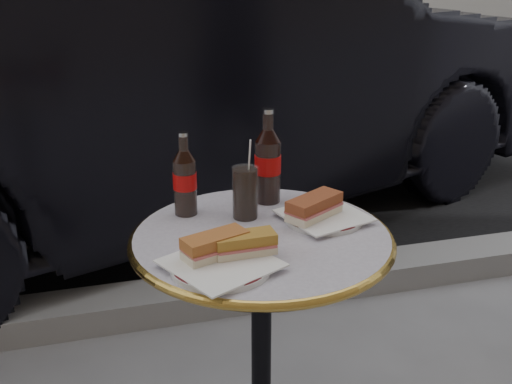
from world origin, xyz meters
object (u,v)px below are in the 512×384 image
object	(u,v)px
cola_bottle_right	(268,156)
cola_glass	(245,193)
plate_right	(324,218)
bistro_table	(261,365)
cola_bottle_left	(185,174)
parked_car	(177,74)
plate_left	(221,266)

from	to	relation	value
cola_bottle_right	cola_glass	distance (m)	0.14
plate_right	bistro_table	bearing A→B (deg)	-167.15
bistro_table	plate_right	distance (m)	0.41
plate_right	cola_bottle_left	distance (m)	0.36
cola_bottle_right	cola_glass	xyz separation A→B (m)	(-0.08, -0.09, -0.06)
plate_right	parked_car	distance (m)	1.89
bistro_table	cola_bottle_left	world-z (taller)	cola_bottle_left
cola_bottle_left	cola_glass	size ratio (longest dim) A/B	1.63
plate_left	parked_car	distance (m)	2.08
cola_bottle_right	plate_right	bearing A→B (deg)	-58.14
cola_bottle_left	parked_car	bearing A→B (deg)	81.80
cola_glass	plate_right	bearing A→B (deg)	-20.82
parked_car	cola_bottle_right	bearing A→B (deg)	159.48
plate_left	cola_bottle_right	xyz separation A→B (m)	(0.20, 0.34, 0.12)
bistro_table	plate_left	distance (m)	0.42
bistro_table	cola_bottle_left	size ratio (longest dim) A/B	3.43
plate_right	cola_bottle_right	distance (m)	0.22
plate_left	cola_bottle_right	size ratio (longest dim) A/B	0.86
plate_right	cola_bottle_right	xyz separation A→B (m)	(-0.10, 0.16, 0.12)
cola_glass	parked_car	distance (m)	1.82
cola_glass	parked_car	size ratio (longest dim) A/B	0.03
plate_right	plate_left	bearing A→B (deg)	-148.87
plate_right	parked_car	xyz separation A→B (m)	(-0.07, 1.88, 0.01)
bistro_table	plate_right	xyz separation A→B (m)	(0.17, 0.04, 0.37)
cola_bottle_left	parked_car	world-z (taller)	parked_car
plate_left	plate_right	size ratio (longest dim) A/B	1.10
cola_bottle_left	parked_car	size ratio (longest dim) A/B	0.05
bistro_table	cola_bottle_left	xyz separation A→B (m)	(-0.15, 0.17, 0.47)
cola_bottle_right	parked_car	world-z (taller)	parked_car
bistro_table	parked_car	bearing A→B (deg)	86.92
plate_left	cola_glass	bearing A→B (deg)	64.74
bistro_table	cola_bottle_right	distance (m)	0.53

